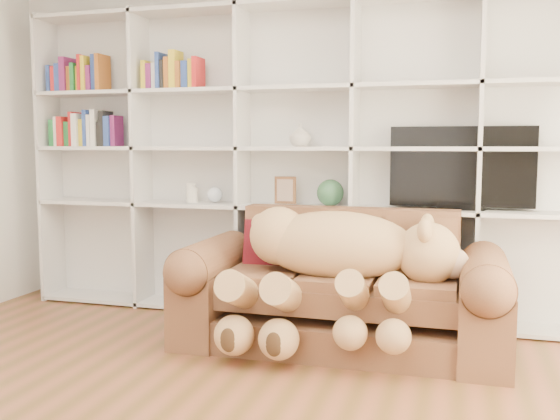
% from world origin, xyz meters
% --- Properties ---
extents(wall_back, '(5.00, 0.02, 2.70)m').
position_xyz_m(wall_back, '(0.00, 2.50, 1.35)').
color(wall_back, white).
rests_on(wall_back, floor).
extents(bookshelf, '(4.43, 0.35, 2.40)m').
position_xyz_m(bookshelf, '(-0.24, 2.36, 1.31)').
color(bookshelf, silver).
rests_on(bookshelf, floor).
extents(sofa, '(2.11, 0.91, 0.89)m').
position_xyz_m(sofa, '(0.46, 1.69, 0.34)').
color(sofa, brown).
rests_on(sofa, floor).
extents(teddy_bear, '(1.48, 0.84, 0.86)m').
position_xyz_m(teddy_bear, '(0.45, 1.51, 0.61)').
color(teddy_bear, tan).
rests_on(teddy_bear, sofa).
extents(throw_pillow, '(0.36, 0.21, 0.36)m').
position_xyz_m(throw_pillow, '(-0.08, 1.84, 0.62)').
color(throw_pillow, '#5D0F11').
rests_on(throw_pillow, sofa).
extents(tv, '(1.01, 0.18, 0.59)m').
position_xyz_m(tv, '(1.20, 2.35, 1.16)').
color(tv, black).
rests_on(tv, bookshelf).
extents(picture_frame, '(0.17, 0.03, 0.21)m').
position_xyz_m(picture_frame, '(-0.10, 2.30, 0.98)').
color(picture_frame, brown).
rests_on(picture_frame, bookshelf).
extents(green_vase, '(0.20, 0.20, 0.20)m').
position_xyz_m(green_vase, '(0.26, 2.30, 0.97)').
color(green_vase, '#31603D').
rests_on(green_vase, bookshelf).
extents(figurine_tall, '(0.09, 0.09, 0.16)m').
position_xyz_m(figurine_tall, '(-0.88, 2.30, 0.94)').
color(figurine_tall, silver).
rests_on(figurine_tall, bookshelf).
extents(figurine_short, '(0.08, 0.08, 0.12)m').
position_xyz_m(figurine_short, '(-0.87, 2.30, 0.93)').
color(figurine_short, silver).
rests_on(figurine_short, bookshelf).
extents(snow_globe, '(0.12, 0.12, 0.12)m').
position_xyz_m(snow_globe, '(-0.68, 2.30, 0.93)').
color(snow_globe, white).
rests_on(snow_globe, bookshelf).
extents(shelf_vase, '(0.20, 0.20, 0.17)m').
position_xyz_m(shelf_vase, '(0.02, 2.30, 1.40)').
color(shelf_vase, beige).
rests_on(shelf_vase, bookshelf).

